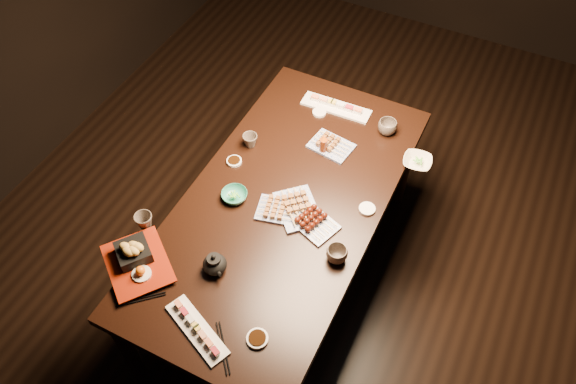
% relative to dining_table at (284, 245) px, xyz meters
% --- Properties ---
extents(ground, '(5.00, 5.00, 0.00)m').
position_rel_dining_table_xyz_m(ground, '(0.10, 0.29, -0.38)').
color(ground, black).
rests_on(ground, ground).
extents(dining_table, '(1.35, 1.98, 0.75)m').
position_rel_dining_table_xyz_m(dining_table, '(0.00, 0.00, 0.00)').
color(dining_table, black).
rests_on(dining_table, ground).
extents(sushi_platter_near, '(0.34, 0.22, 0.04)m').
position_rel_dining_table_xyz_m(sushi_platter_near, '(-0.02, -0.74, 0.40)').
color(sushi_platter_near, white).
rests_on(sushi_platter_near, dining_table).
extents(sushi_platter_far, '(0.39, 0.12, 0.05)m').
position_rel_dining_table_xyz_m(sushi_platter_far, '(-0.03, 0.71, 0.40)').
color(sushi_platter_far, white).
rests_on(sushi_platter_far, dining_table).
extents(yakitori_plate_center, '(0.24, 0.20, 0.05)m').
position_rel_dining_table_xyz_m(yakitori_plate_center, '(0.01, -0.06, 0.40)').
color(yakitori_plate_center, '#828EB6').
rests_on(yakitori_plate_center, dining_table).
extents(yakitori_plate_right, '(0.30, 0.30, 0.06)m').
position_rel_dining_table_xyz_m(yakitori_plate_right, '(0.08, -0.01, 0.41)').
color(yakitori_plate_right, '#828EB6').
rests_on(yakitori_plate_right, dining_table).
extents(yakitori_plate_left, '(0.24, 0.19, 0.05)m').
position_rel_dining_table_xyz_m(yakitori_plate_left, '(0.06, 0.43, 0.40)').
color(yakitori_plate_left, '#828EB6').
rests_on(yakitori_plate_left, dining_table).
extents(tsukune_plate, '(0.25, 0.22, 0.05)m').
position_rel_dining_table_xyz_m(tsukune_plate, '(0.18, -0.06, 0.40)').
color(tsukune_plate, '#828EB6').
rests_on(tsukune_plate, dining_table).
extents(edamame_bowl_green, '(0.17, 0.17, 0.04)m').
position_rel_dining_table_xyz_m(edamame_bowl_green, '(-0.22, -0.08, 0.39)').
color(edamame_bowl_green, '#2A826D').
rests_on(edamame_bowl_green, dining_table).
extents(edamame_bowl_cream, '(0.16, 0.16, 0.04)m').
position_rel_dining_table_xyz_m(edamame_bowl_cream, '(0.49, 0.51, 0.39)').
color(edamame_bowl_cream, beige).
rests_on(edamame_bowl_cream, dining_table).
extents(tempura_tray, '(0.41, 0.39, 0.12)m').
position_rel_dining_table_xyz_m(tempura_tray, '(-0.41, -0.60, 0.43)').
color(tempura_tray, black).
rests_on(tempura_tray, dining_table).
extents(teacup_near_left, '(0.09, 0.09, 0.08)m').
position_rel_dining_table_xyz_m(teacup_near_left, '(-0.51, -0.41, 0.41)').
color(teacup_near_left, brown).
rests_on(teacup_near_left, dining_table).
extents(teacup_mid_right, '(0.13, 0.13, 0.07)m').
position_rel_dining_table_xyz_m(teacup_mid_right, '(0.35, -0.18, 0.41)').
color(teacup_mid_right, brown).
rests_on(teacup_mid_right, dining_table).
extents(teacup_far_left, '(0.11, 0.11, 0.07)m').
position_rel_dining_table_xyz_m(teacup_far_left, '(-0.32, 0.26, 0.41)').
color(teacup_far_left, brown).
rests_on(teacup_far_left, dining_table).
extents(teacup_far_right, '(0.11, 0.11, 0.08)m').
position_rel_dining_table_xyz_m(teacup_far_right, '(0.28, 0.66, 0.41)').
color(teacup_far_right, brown).
rests_on(teacup_far_right, dining_table).
extents(teapot, '(0.17, 0.17, 0.11)m').
position_rel_dining_table_xyz_m(teapot, '(-0.10, -0.46, 0.43)').
color(teapot, black).
rests_on(teapot, dining_table).
extents(condiment_bottle, '(0.04, 0.04, 0.12)m').
position_rel_dining_table_xyz_m(condiment_bottle, '(0.04, 0.38, 0.43)').
color(condiment_bottle, maroon).
rests_on(condiment_bottle, dining_table).
extents(sauce_dish_west, '(0.10, 0.10, 0.01)m').
position_rel_dining_table_xyz_m(sauce_dish_west, '(-0.34, 0.12, 0.38)').
color(sauce_dish_west, white).
rests_on(sauce_dish_west, dining_table).
extents(sauce_dish_east, '(0.11, 0.11, 0.01)m').
position_rel_dining_table_xyz_m(sauce_dish_east, '(0.37, 0.13, 0.38)').
color(sauce_dish_east, white).
rests_on(sauce_dish_east, dining_table).
extents(sauce_dish_se, '(0.09, 0.09, 0.02)m').
position_rel_dining_table_xyz_m(sauce_dish_se, '(0.22, -0.67, 0.38)').
color(sauce_dish_se, white).
rests_on(sauce_dish_se, dining_table).
extents(sauce_dish_nw, '(0.10, 0.10, 0.01)m').
position_rel_dining_table_xyz_m(sauce_dish_nw, '(-0.10, 0.63, 0.38)').
color(sauce_dish_nw, white).
rests_on(sauce_dish_nw, dining_table).
extents(chopsticks_near, '(0.17, 0.15, 0.01)m').
position_rel_dining_table_xyz_m(chopsticks_near, '(-0.30, -0.73, 0.38)').
color(chopsticks_near, black).
rests_on(chopsticks_near, dining_table).
extents(chopsticks_se, '(0.16, 0.18, 0.01)m').
position_rel_dining_table_xyz_m(chopsticks_se, '(0.11, -0.76, 0.38)').
color(chopsticks_se, black).
rests_on(chopsticks_se, dining_table).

